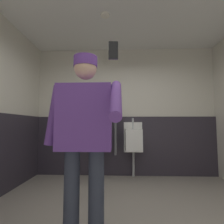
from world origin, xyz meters
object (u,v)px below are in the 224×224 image
urinal_left (98,140)px  urinal_middle (133,140)px  cell_phone (113,51)px  person (85,132)px

urinal_left → urinal_middle: bearing=0.0°
urinal_left → cell_phone: bearing=-81.1°
urinal_middle → cell_phone: bearing=-97.6°
person → cell_phone: bearing=-61.1°
urinal_middle → person: person is taller
person → cell_phone: size_ratio=15.66×
urinal_middle → urinal_left: bearing=180.0°
urinal_left → person: 2.11m
urinal_left → urinal_middle: (0.75, 0.00, 0.00)m
urinal_middle → cell_phone: size_ratio=11.27×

